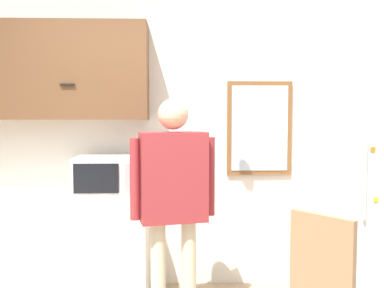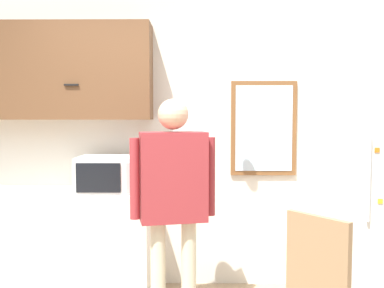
{
  "view_description": "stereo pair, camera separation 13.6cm",
  "coord_description": "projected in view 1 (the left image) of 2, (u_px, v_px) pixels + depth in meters",
  "views": [
    {
      "loc": [
        0.06,
        -2.14,
        1.56
      ],
      "look_at": [
        0.16,
        0.96,
        1.35
      ],
      "focal_mm": 40.0,
      "sensor_mm": 36.0,
      "label": 1
    },
    {
      "loc": [
        0.19,
        -2.14,
        1.56
      ],
      "look_at": [
        0.16,
        0.96,
        1.35
      ],
      "focal_mm": 40.0,
      "sensor_mm": 36.0,
      "label": 2
    }
  ],
  "objects": [
    {
      "name": "person",
      "position": [
        173.0,
        188.0,
        3.11
      ],
      "size": [
        0.62,
        0.32,
        1.68
      ],
      "rotation": [
        0.0,
        0.0,
        0.22
      ],
      "color": "beige",
      "rests_on": "ground_plane"
    },
    {
      "name": "window",
      "position": [
        259.0,
        128.0,
        3.88
      ],
      "size": [
        0.59,
        0.05,
        0.85
      ],
      "color": "brown"
    },
    {
      "name": "refrigerator",
      "position": [
        369.0,
        189.0,
        3.63
      ],
      "size": [
        0.69,
        0.68,
        1.87
      ],
      "color": "white",
      "rests_on": "ground_plane"
    },
    {
      "name": "back_wall",
      "position": [
        172.0,
        138.0,
        3.91
      ],
      "size": [
        6.0,
        0.06,
        2.7
      ],
      "color": "silver",
      "rests_on": "ground_plane"
    },
    {
      "name": "upper_cabinets",
      "position": [
        31.0,
        71.0,
        3.65
      ],
      "size": [
        2.0,
        0.32,
        0.83
      ],
      "color": "brown"
    },
    {
      "name": "microwave",
      "position": [
        106.0,
        175.0,
        3.54
      ],
      "size": [
        0.5,
        0.42,
        0.3
      ],
      "color": "white",
      "rests_on": "counter"
    },
    {
      "name": "counter",
      "position": [
        29.0,
        246.0,
        3.61
      ],
      "size": [
        2.0,
        0.58,
        0.92
      ],
      "color": "silver",
      "rests_on": "ground_plane"
    }
  ]
}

